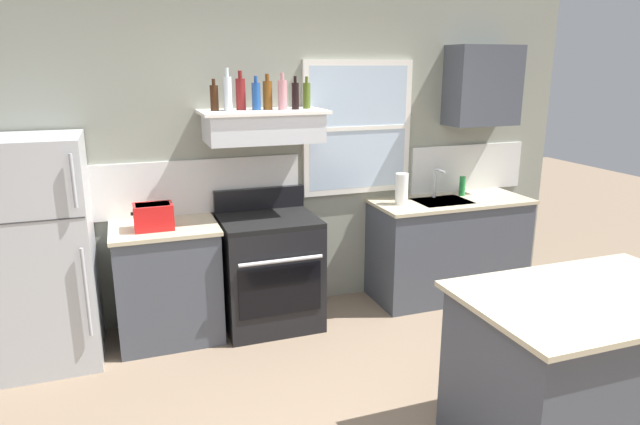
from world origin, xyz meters
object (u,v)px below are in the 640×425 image
object	(u,v)px
toaster	(153,216)
bottle_olive_oil_square	(307,95)
stove_range	(269,270)
kitchen_island	(584,370)
refrigerator	(39,253)
bottle_red_label_wine	(241,94)
bottle_blue_liqueur	(256,96)
dish_soap_bottle	(462,186)
paper_towel_roll	(402,189)
bottle_brown_stout	(214,97)
bottle_clear_tall	(228,93)
bottle_rose_pink	(283,94)
bottle_amber_wine	(268,95)
bottle_balsamic_dark	(295,95)

from	to	relation	value
toaster	bottle_olive_oil_square	world-z (taller)	bottle_olive_oil_square
stove_range	kitchen_island	size ratio (longest dim) A/B	0.78
refrigerator	bottle_red_label_wine	xyz separation A→B (m)	(1.50, 0.17, 1.06)
bottle_red_label_wine	bottle_blue_liqueur	distance (m)	0.12
stove_range	dish_soap_bottle	world-z (taller)	same
bottle_olive_oil_square	paper_towel_roll	bearing A→B (deg)	-5.72
bottle_brown_stout	bottle_red_label_wine	world-z (taller)	bottle_red_label_wine
bottle_blue_liqueur	paper_towel_roll	world-z (taller)	bottle_blue_liqueur
bottle_olive_oil_square	kitchen_island	world-z (taller)	bottle_olive_oil_square
toaster	bottle_clear_tall	world-z (taller)	bottle_clear_tall
bottle_clear_tall	bottle_rose_pink	world-z (taller)	bottle_clear_tall
bottle_brown_stout	bottle_clear_tall	bearing A→B (deg)	-18.10
kitchen_island	bottle_rose_pink	bearing A→B (deg)	117.16
stove_range	bottle_blue_liqueur	xyz separation A→B (m)	(-0.05, 0.10, 1.39)
bottle_clear_tall	bottle_olive_oil_square	bearing A→B (deg)	1.21
bottle_olive_oil_square	bottle_amber_wine	bearing A→B (deg)	-178.14
bottle_olive_oil_square	kitchen_island	size ratio (longest dim) A/B	0.18
bottle_red_label_wine	bottle_rose_pink	xyz separation A→B (m)	(0.31, -0.08, -0.01)
toaster	paper_towel_roll	bearing A→B (deg)	1.79
bottle_red_label_wine	bottle_rose_pink	size ratio (longest dim) A/B	1.06
bottle_clear_tall	refrigerator	bearing A→B (deg)	-174.64
bottle_red_label_wine	kitchen_island	distance (m)	2.97
bottle_blue_liqueur	bottle_brown_stout	bearing A→B (deg)	172.69
paper_towel_roll	kitchen_island	size ratio (longest dim) A/B	0.19
paper_towel_roll	dish_soap_bottle	distance (m)	0.69
bottle_amber_wine	kitchen_island	distance (m)	2.85
refrigerator	bottle_red_label_wine	world-z (taller)	bottle_red_label_wine
bottle_blue_liqueur	paper_towel_roll	size ratio (longest dim) A/B	0.95
bottle_clear_tall	bottle_rose_pink	distance (m)	0.42
bottle_red_label_wine	bottle_brown_stout	bearing A→B (deg)	-178.41
bottle_rose_pink	bottle_blue_liqueur	bearing A→B (deg)	171.32
refrigerator	bottle_red_label_wine	size ratio (longest dim) A/B	5.52
bottle_balsamic_dark	dish_soap_bottle	xyz separation A→B (m)	(1.62, 0.08, -0.85)
paper_towel_roll	bottle_blue_liqueur	bearing A→B (deg)	177.17
refrigerator	bottle_balsamic_dark	bearing A→B (deg)	2.50
paper_towel_roll	stove_range	bearing A→B (deg)	-178.22
stove_range	bottle_rose_pink	bearing A→B (deg)	23.80
toaster	bottle_olive_oil_square	size ratio (longest dim) A/B	1.20
toaster	bottle_amber_wine	xyz separation A→B (m)	(0.92, 0.14, 0.85)
bottle_clear_tall	bottle_balsamic_dark	size ratio (longest dim) A/B	1.25
kitchen_island	bottle_clear_tall	bearing A→B (deg)	124.83
bottle_brown_stout	paper_towel_roll	world-z (taller)	bottle_brown_stout
bottle_clear_tall	bottle_red_label_wine	world-z (taller)	bottle_clear_tall
kitchen_island	stove_range	bearing A→B (deg)	121.18
stove_range	bottle_red_label_wine	size ratio (longest dim) A/B	3.70
bottle_rose_pink	bottle_balsamic_dark	world-z (taller)	bottle_rose_pink
stove_range	kitchen_island	xyz separation A→B (m)	(1.25, -2.06, -0.01)
stove_range	bottle_olive_oil_square	world-z (taller)	bottle_olive_oil_square
bottle_balsamic_dark	bottle_amber_wine	bearing A→B (deg)	166.47
bottle_rose_pink	paper_towel_roll	bearing A→B (deg)	-1.70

